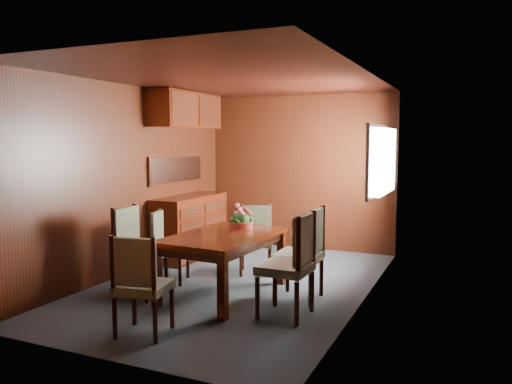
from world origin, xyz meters
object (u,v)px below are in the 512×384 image
at_px(sideboard, 190,226).
at_px(flower_centerpiece, 241,217).
at_px(chair_left_near, 135,246).
at_px(chair_head, 140,280).
at_px(chair_right_near, 293,259).
at_px(dining_table, 223,243).

bearing_deg(sideboard, flower_centerpiece, -37.88).
relative_size(sideboard, flower_centerpiece, 4.90).
bearing_deg(chair_left_near, chair_head, 35.93).
bearing_deg(chair_head, chair_right_near, 33.32).
relative_size(dining_table, flower_centerpiece, 5.28).
relative_size(sideboard, chair_right_near, 1.37).
xyz_separation_m(chair_left_near, flower_centerpiece, (0.93, 0.77, 0.27)).
xyz_separation_m(chair_left_near, chair_right_near, (1.83, 0.05, 0.02)).
xyz_separation_m(chair_right_near, flower_centerpiece, (-0.90, 0.72, 0.25)).
relative_size(chair_right_near, flower_centerpiece, 3.58).
xyz_separation_m(chair_right_near, chair_head, (-1.04, -1.00, -0.06)).
bearing_deg(chair_head, chair_left_near, 118.95).
height_order(chair_left_near, flower_centerpiece, chair_left_near).
bearing_deg(flower_centerpiece, dining_table, -95.53).
height_order(sideboard, flower_centerpiece, flower_centerpiece).
bearing_deg(chair_right_near, flower_centerpiece, 52.82).
bearing_deg(flower_centerpiece, chair_head, -94.92).
xyz_separation_m(sideboard, flower_centerpiece, (1.33, -1.03, 0.37)).
bearing_deg(chair_left_near, chair_right_near, 88.10).
relative_size(chair_right_near, chair_head, 1.13).
relative_size(chair_left_near, flower_centerpiece, 3.45).
bearing_deg(chair_right_near, chair_left_near, 93.30).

